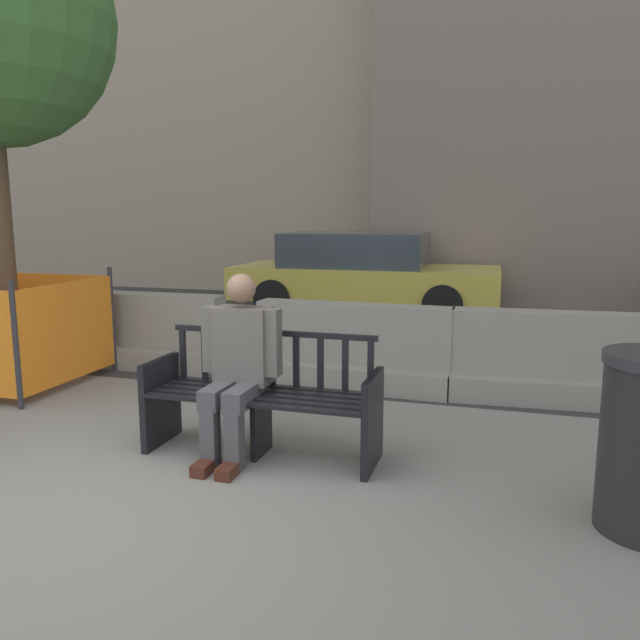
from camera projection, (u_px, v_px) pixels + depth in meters
The scene contains 9 objects.
ground_plane at pixel (73, 510), 3.69m from camera, with size 200.00×200.00×0.00m, color gray.
street_asphalt at pixel (372, 305), 11.91m from camera, with size 120.00×12.00×0.01m, color #333335.
street_bench at pixel (262, 401), 4.51m from camera, with size 1.69×0.54×0.88m.
seated_person at pixel (238, 362), 4.45m from camera, with size 0.58×0.72×1.31m.
jersey_barrier_centre at pixel (353, 352), 6.34m from camera, with size 2.03×0.76×0.84m.
jersey_barrier_left at pixel (142, 336), 7.19m from camera, with size 2.00×0.69×0.84m.
jersey_barrier_right at pixel (560, 365), 5.81m from camera, with size 2.03×0.78×0.84m.
construction_fence at pixel (11, 328), 6.38m from camera, with size 1.47×1.47×1.16m.
car_taxi_near at pixel (362, 273), 11.00m from camera, with size 4.62×2.04×1.41m.
Camera 1 is at (2.38, -2.89, 1.73)m, focal length 35.00 mm.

